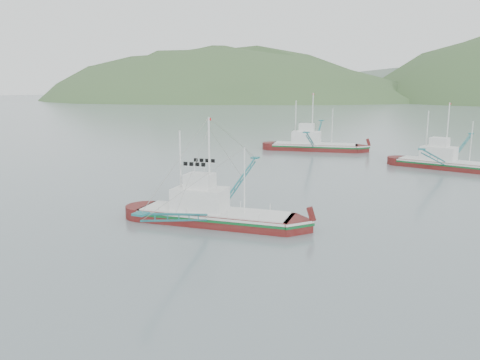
% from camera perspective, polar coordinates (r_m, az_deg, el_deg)
% --- Properties ---
extents(ground, '(1200.00, 1200.00, 0.00)m').
position_cam_1_polar(ground, '(36.17, -3.86, -6.68)').
color(ground, slate).
rests_on(ground, ground).
extents(main_boat, '(13.17, 23.33, 9.47)m').
position_cam_1_polar(main_boat, '(38.73, -3.40, -3.33)').
color(main_boat, '#520F0D').
rests_on(main_boat, ground).
extents(bg_boat_right, '(13.87, 23.84, 9.83)m').
position_cam_1_polar(bg_boat_right, '(70.68, 23.98, 2.68)').
color(bg_boat_right, '#520F0D').
rests_on(bg_boat_right, ground).
extents(bg_boat_far, '(15.43, 26.94, 10.98)m').
position_cam_1_polar(bg_boat_far, '(84.95, 8.97, 4.78)').
color(bg_boat_far, '#520F0D').
rests_on(bg_boat_far, ground).
extents(headland_left, '(448.00, 308.00, 210.00)m').
position_cam_1_polar(headland_left, '(437.05, -2.94, 9.72)').
color(headland_left, '#3B5B2E').
rests_on(headland_left, ground).
extents(ridge_distant, '(960.00, 400.00, 240.00)m').
position_cam_1_polar(ridge_distant, '(590.73, 25.45, 9.05)').
color(ridge_distant, slate).
rests_on(ridge_distant, ground).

